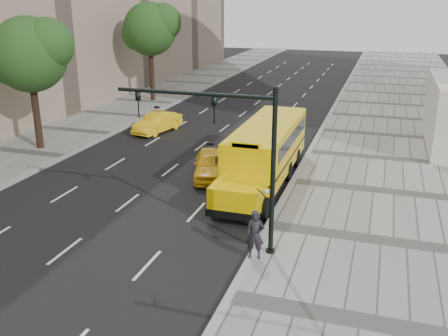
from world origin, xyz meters
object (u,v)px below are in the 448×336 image
(taxi_far, at_px, (157,123))
(traffic_signal, at_px, (235,149))
(tree_b, at_px, (30,54))
(tree_c, at_px, (151,29))
(school_bus, at_px, (266,148))
(pedestrian, at_px, (255,235))
(taxi_near, at_px, (211,164))

(taxi_far, distance_m, traffic_signal, 18.83)
(tree_b, relative_size, tree_c, 0.93)
(school_bus, bearing_deg, tree_b, 176.29)
(taxi_far, bearing_deg, pedestrian, -42.45)
(tree_b, height_order, taxi_far, tree_b)
(school_bus, xyz_separation_m, taxi_far, (-9.75, 7.31, -1.06))
(school_bus, relative_size, taxi_far, 2.70)
(tree_b, relative_size, taxi_near, 1.94)
(taxi_near, relative_size, traffic_signal, 0.67)
(tree_c, height_order, school_bus, tree_c)
(taxi_near, relative_size, taxi_far, 1.00)
(taxi_near, height_order, taxi_far, taxi_near)
(taxi_far, distance_m, pedestrian, 19.58)
(tree_c, height_order, taxi_far, tree_c)
(pedestrian, bearing_deg, taxi_near, 112.91)
(taxi_far, bearing_deg, tree_c, 128.84)
(school_bus, distance_m, pedestrian, 8.79)
(school_bus, bearing_deg, tree_c, 130.47)
(taxi_near, bearing_deg, tree_c, 105.85)
(tree_b, relative_size, traffic_signal, 1.29)
(tree_c, bearing_deg, taxi_far, -63.09)
(tree_c, bearing_deg, taxi_near, -56.34)
(tree_c, relative_size, taxi_far, 2.08)
(taxi_near, xyz_separation_m, taxi_far, (-6.81, 7.81, -0.02))
(tree_b, relative_size, school_bus, 0.71)
(pedestrian, height_order, traffic_signal, traffic_signal)
(tree_c, relative_size, taxi_near, 2.09)
(traffic_signal, bearing_deg, taxi_near, 115.82)
(tree_b, xyz_separation_m, tree_c, (0.00, 16.51, 0.57))
(tree_c, distance_m, traffic_signal, 29.98)
(tree_b, relative_size, pedestrian, 4.47)
(tree_c, height_order, pedestrian, tree_c)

